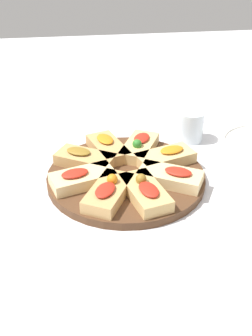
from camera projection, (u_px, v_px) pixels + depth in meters
ground_plane at (126, 180)px, 0.95m from camera, size 3.00×3.00×0.00m
serving_board at (126, 176)px, 0.94m from camera, size 0.38×0.38×0.02m
focaccia_slice_0 at (171, 177)px, 0.89m from camera, size 0.16×0.13×0.04m
focaccia_slice_1 at (166, 157)px, 0.97m from camera, size 0.16×0.11×0.04m
focaccia_slice_2 at (140, 147)px, 1.01m from camera, size 0.13×0.16×0.05m
focaccia_slice_3 at (108, 148)px, 1.01m from camera, size 0.11×0.16×0.04m
focaccia_slice_4 at (85, 159)px, 0.96m from camera, size 0.16×0.13×0.04m
focaccia_slice_5 at (82, 178)px, 0.89m from camera, size 0.16×0.11×0.04m
focaccia_slice_6 at (109, 192)px, 0.84m from camera, size 0.13×0.16×0.05m
focaccia_slice_7 at (145, 191)px, 0.84m from camera, size 0.10×0.16×0.05m
water_glass at (191, 126)px, 1.10m from camera, size 0.07×0.07×0.09m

